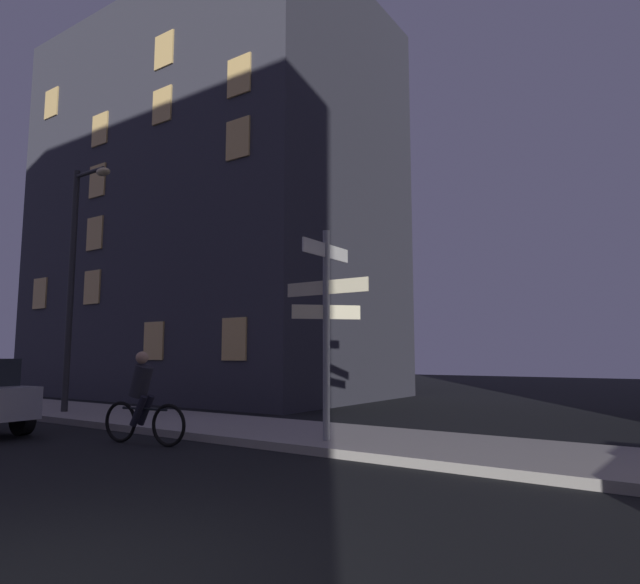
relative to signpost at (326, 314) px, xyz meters
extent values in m
cube|color=#9E9991|center=(1.46, 0.72, -2.17)|extent=(40.00, 2.73, 0.14)
cylinder|color=gray|center=(0.00, 0.00, -0.33)|extent=(0.12, 0.12, 3.55)
cube|color=white|center=(0.00, 0.00, 1.10)|extent=(0.03, 1.38, 0.24)
cube|color=beige|center=(0.00, 0.00, 0.46)|extent=(1.65, 0.03, 0.24)
cube|color=beige|center=(0.00, 0.00, 0.03)|extent=(0.86, 0.86, 0.24)
cylinder|color=#2D2D30|center=(-8.04, 0.19, 1.03)|extent=(0.16, 0.16, 6.25)
cylinder|color=#2D2D30|center=(-7.46, 0.19, 4.00)|extent=(1.16, 0.10, 0.10)
ellipsoid|color=#F9E099|center=(-6.88, 0.19, 3.90)|extent=(0.44, 0.28, 0.20)
cylinder|color=black|center=(-5.79, -2.01, -1.92)|extent=(0.64, 0.22, 0.64)
torus|color=black|center=(-2.34, -1.34, -1.88)|extent=(0.72, 0.17, 0.72)
torus|color=black|center=(-3.43, -1.50, -1.88)|extent=(0.72, 0.17, 0.72)
cylinder|color=black|center=(-2.88, -1.42, -1.63)|extent=(1.00, 0.19, 0.04)
cylinder|color=#26262D|center=(-2.98, -1.43, -1.16)|extent=(0.49, 0.38, 0.61)
sphere|color=tan|center=(-2.98, -1.43, -0.74)|extent=(0.22, 0.22, 0.22)
cylinder|color=black|center=(-2.95, -1.34, -1.66)|extent=(0.36, 0.17, 0.55)
cylinder|color=black|center=(-2.92, -1.51, -1.66)|extent=(0.36, 0.17, 0.55)
cube|color=#383842|center=(-10.63, 7.74, 5.11)|extent=(13.76, 8.26, 14.71)
cube|color=#F2C672|center=(-8.91, 3.58, -0.24)|extent=(0.90, 0.06, 1.20)
cube|color=#F2C672|center=(-5.47, 3.58, -0.24)|extent=(0.90, 0.06, 1.20)
cube|color=#F2C672|center=(-15.79, 3.58, 1.71)|extent=(0.90, 0.06, 1.20)
cube|color=#F2C672|center=(-12.35, 3.58, 1.71)|extent=(0.90, 0.06, 1.20)
cube|color=#F2C672|center=(-12.35, 3.58, 3.66)|extent=(0.90, 0.06, 1.20)
cube|color=#F2C672|center=(-12.35, 3.58, 5.61)|extent=(0.90, 0.06, 1.20)
cube|color=#F2C672|center=(-5.47, 3.58, 5.61)|extent=(0.90, 0.06, 1.20)
cube|color=#F2C672|center=(-12.35, 3.58, 7.56)|extent=(0.90, 0.06, 1.20)
cube|color=#F2C672|center=(-8.91, 3.58, 7.56)|extent=(0.90, 0.06, 1.20)
cube|color=#F2C672|center=(-5.47, 3.58, 7.56)|extent=(0.90, 0.06, 1.20)
cube|color=#F2C672|center=(-15.79, 3.58, 9.52)|extent=(0.90, 0.06, 1.20)
cube|color=#F2C672|center=(-8.91, 3.58, 9.52)|extent=(0.90, 0.06, 1.20)
camera|label=1|loc=(5.09, -7.69, -0.70)|focal=30.48mm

